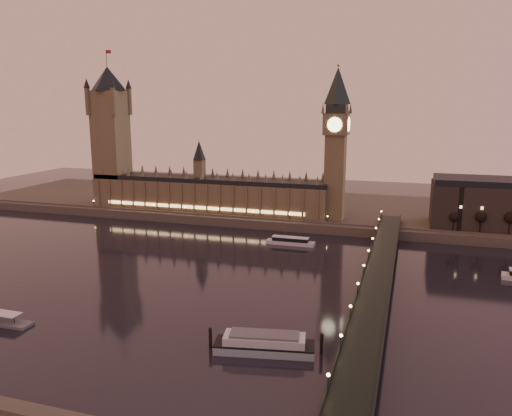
# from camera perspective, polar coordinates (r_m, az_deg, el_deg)

# --- Properties ---
(ground) EXTENTS (700.00, 700.00, 0.00)m
(ground) POSITION_cam_1_polar(r_m,az_deg,el_deg) (253.72, -7.80, -7.65)
(ground) COLOR black
(ground) RESTS_ON ground
(far_embankment) EXTENTS (560.00, 130.00, 6.00)m
(far_embankment) POSITION_cam_1_polar(r_m,az_deg,el_deg) (396.29, 6.37, -0.11)
(far_embankment) COLOR #423D35
(far_embankment) RESTS_ON ground
(palace_of_westminster) EXTENTS (180.00, 26.62, 52.00)m
(palace_of_westminster) POSITION_cam_1_polar(r_m,az_deg,el_deg) (371.54, -5.58, 2.06)
(palace_of_westminster) COLOR brown
(palace_of_westminster) RESTS_ON ground
(victoria_tower) EXTENTS (31.68, 31.68, 118.00)m
(victoria_tower) POSITION_cam_1_polar(r_m,az_deg,el_deg) (404.85, -16.30, 8.72)
(victoria_tower) COLOR brown
(victoria_tower) RESTS_ON ground
(big_ben) EXTENTS (17.68, 17.68, 104.00)m
(big_ben) POSITION_cam_1_polar(r_m,az_deg,el_deg) (341.15, 9.15, 8.25)
(big_ben) COLOR brown
(big_ben) RESTS_ON ground
(westminster_bridge) EXTENTS (13.20, 260.00, 15.30)m
(westminster_bridge) POSITION_cam_1_polar(r_m,az_deg,el_deg) (229.93, 13.54, -8.49)
(westminster_bridge) COLOR black
(westminster_bridge) RESTS_ON ground
(bare_tree_0) EXTENTS (6.19, 6.19, 12.58)m
(bare_tree_0) POSITION_cam_1_polar(r_m,az_deg,el_deg) (332.99, 21.47, -0.94)
(bare_tree_0) COLOR black
(bare_tree_0) RESTS_ON ground
(bare_tree_1) EXTENTS (6.19, 6.19, 12.58)m
(bare_tree_1) POSITION_cam_1_polar(r_m,az_deg,el_deg) (334.53, 24.10, -1.10)
(bare_tree_1) COLOR black
(bare_tree_1) RESTS_ON ground
(bare_tree_2) EXTENTS (6.19, 6.19, 12.58)m
(bare_tree_2) POSITION_cam_1_polar(r_m,az_deg,el_deg) (336.77, 26.71, -1.25)
(bare_tree_2) COLOR black
(bare_tree_2) RESTS_ON ground
(cruise_boat_a) EXTENTS (29.71, 6.79, 4.74)m
(cruise_boat_a) POSITION_cam_1_polar(r_m,az_deg,el_deg) (305.54, 3.96, -3.80)
(cruise_boat_a) COLOR silver
(cruise_boat_a) RESTS_ON ground
(moored_barge) EXTENTS (39.19, 15.80, 7.30)m
(moored_barge) POSITION_cam_1_polar(r_m,az_deg,el_deg) (177.70, 0.97, -15.24)
(moored_barge) COLOR #91A7B8
(moored_barge) RESTS_ON ground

